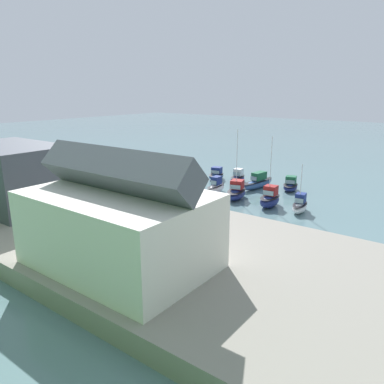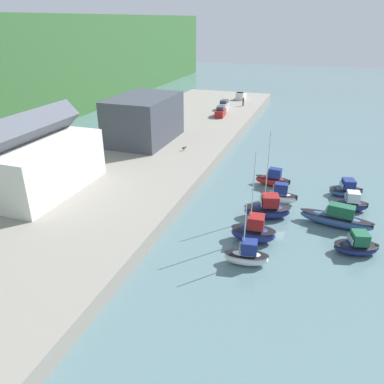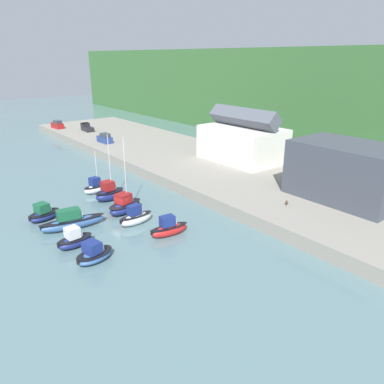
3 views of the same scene
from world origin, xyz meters
TOP-DOWN VIEW (x-y plane):
  - ground_plane at (0.00, 0.00)m, footprint 320.00×320.00m
  - quay_promenade at (0.00, 22.83)m, footprint 138.32×23.69m
  - harbor_clubhouse at (-5.95, 28.71)m, footprint 15.03×10.02m
  - yacht_club_building at (17.05, 25.17)m, footprint 14.19×9.19m
  - moored_boat_0 at (-10.77, 1.34)m, footprint 2.30×4.42m
  - moored_boat_1 at (-6.51, 1.52)m, footprint 2.57×4.77m
  - moored_boat_2 at (-0.84, 0.94)m, footprint 3.71×5.79m
  - moored_boat_3 at (3.36, 0.17)m, footprint 1.77×4.73m
  - moored_boat_4 at (8.56, 1.64)m, footprint 2.02×5.02m
  - moored_boat_5 at (-5.38, -8.52)m, footprint 3.24×4.69m
  - moored_boat_6 at (-0.42, -6.67)m, footprint 2.88×8.15m
  - moored_boat_7 at (4.27, -8.26)m, footprint 2.36×4.27m
  - moored_boat_8 at (8.53, -7.88)m, footprint 3.28×4.64m
  - parked_car_2 at (45.41, 18.46)m, footprint 4.25×1.92m
  - parked_car_3 at (38.50, 17.38)m, footprint 4.32×2.09m
  - pickup_truck_0 at (58.76, 17.35)m, footprint 4.76×2.07m
  - person_on_quay at (50.56, 14.97)m, footprint 0.40×0.40m
  - dog_on_quay at (13.95, 16.78)m, footprint 0.82×0.73m

SIDE VIEW (x-z plane):
  - ground_plane at x=0.00m, z-range 0.00..0.00m
  - moored_boat_8 at x=8.53m, z-range -0.32..1.95m
  - moored_boat_5 at x=-5.38m, z-range -0.33..2.02m
  - quay_promenade at x=0.00m, z-range 0.00..1.76m
  - moored_boat_7 at x=4.27m, z-range -0.34..2.10m
  - moored_boat_0 at x=-10.77m, z-range -2.35..4.24m
  - moored_boat_4 at x=8.56m, z-range -0.35..2.24m
  - moored_boat_6 at x=-0.42m, z-range -0.36..2.33m
  - moored_boat_3 at x=3.36m, z-range -0.36..2.35m
  - moored_boat_2 at x=-0.84m, z-range -4.13..6.28m
  - moored_boat_1 at x=-6.51m, z-range -3.79..6.06m
  - dog_on_quay at x=13.95m, z-range 1.88..2.56m
  - pickup_truck_0 at x=58.76m, z-range 1.63..3.53m
  - parked_car_2 at x=45.41m, z-range 1.60..3.76m
  - parked_car_3 at x=38.50m, z-range 1.60..3.76m
  - person_on_quay at x=50.56m, z-range 1.79..3.93m
  - harbor_clubhouse at x=-5.95m, z-range 0.43..10.21m
  - yacht_club_building at x=17.05m, z-range 1.76..9.36m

